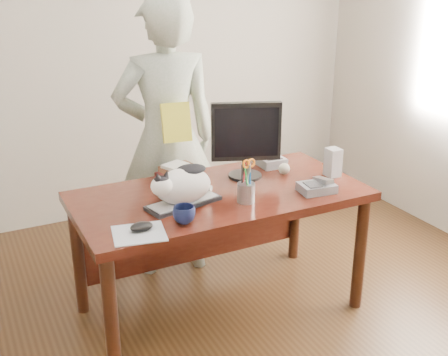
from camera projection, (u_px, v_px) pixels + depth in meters
room at (282, 109)px, 2.38m from camera, size 4.50×4.50×4.50m
desk at (214, 211)px, 3.21m from camera, size 1.60×0.80×0.75m
keyboard at (184, 203)px, 2.93m from camera, size 0.42×0.23×0.02m
cat at (181, 185)px, 2.88m from camera, size 0.39×0.26×0.22m
monitor at (246, 136)px, 3.21m from camera, size 0.39×0.25×0.45m
pen_cup at (246, 190)px, 2.95m from camera, size 0.10×0.10×0.24m
mousepad at (139, 233)px, 2.61m from camera, size 0.28×0.26×0.01m
mouse at (141, 227)px, 2.63m from camera, size 0.12×0.09×0.04m
coffee_mug at (184, 215)px, 2.71m from camera, size 0.15×0.15×0.09m
phone at (317, 187)px, 3.09m from camera, size 0.21×0.17×0.09m
speaker at (333, 162)px, 3.31m from camera, size 0.08×0.09×0.17m
baseball at (284, 169)px, 3.35m from camera, size 0.07×0.07×0.07m
book_stack at (177, 171)px, 3.31m from camera, size 0.25×0.22×0.08m
calculator at (269, 160)px, 3.51m from camera, size 0.16×0.21×0.06m
person at (167, 139)px, 3.52m from camera, size 0.71×0.52×1.80m
held_book at (176, 122)px, 3.32m from camera, size 0.18×0.12×0.24m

